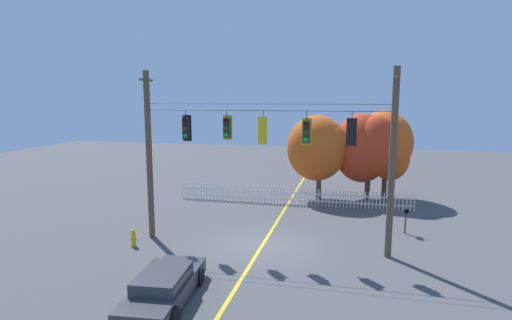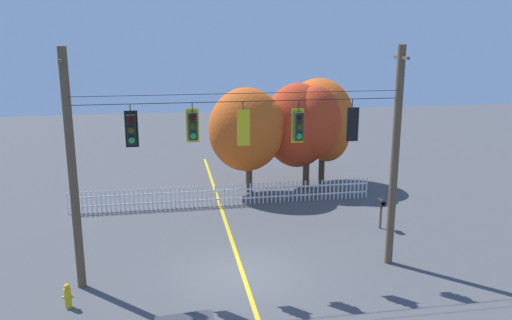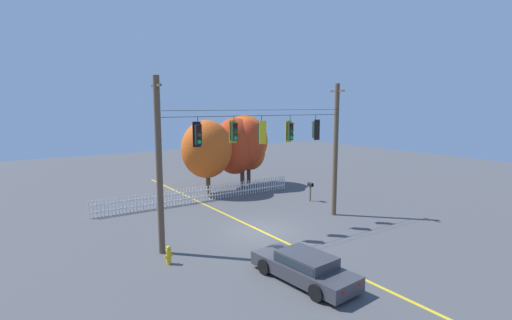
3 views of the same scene
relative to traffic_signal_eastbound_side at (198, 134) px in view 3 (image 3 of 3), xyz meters
The scene contains 15 objects.
ground 6.64m from the traffic_signal_eastbound_side, ahead, with size 80.00×80.00×0.00m, color #4C4C4F.
lane_centerline_stripe 6.63m from the traffic_signal_eastbound_side, ahead, with size 0.16×36.00×0.01m, color gold.
signal_support_span 3.92m from the traffic_signal_eastbound_side, ahead, with size 11.64×1.10×8.23m.
traffic_signal_eastbound_side is the anchor object (origin of this frame).
traffic_signal_westbound_side 2.02m from the traffic_signal_eastbound_side, ahead, with size 0.43×0.38×1.37m.
traffic_signal_northbound_primary 3.74m from the traffic_signal_eastbound_side, ahead, with size 0.43×0.38×1.51m.
traffic_signal_southbound_primary 5.70m from the traffic_signal_eastbound_side, ahead, with size 0.43×0.38×1.53m.
traffic_signal_northbound_secondary 7.63m from the traffic_signal_eastbound_side, ahead, with size 0.43×0.38×1.49m.
white_picket_fence 10.06m from the traffic_signal_eastbound_side, 63.45° to the left, with size 15.32×0.06×1.11m.
autumn_maple_near_fence 11.31m from the traffic_signal_eastbound_side, 60.80° to the left, with size 4.11×3.66×5.81m.
autumn_maple_mid 13.57m from the traffic_signal_eastbound_side, 49.85° to the left, with size 4.24×3.42×5.92m.
autumn_oak_far_east 14.95m from the traffic_signal_eastbound_side, 48.29° to the left, with size 4.00×3.96×6.09m.
parked_car 7.92m from the traffic_signal_eastbound_side, 74.91° to the right, with size 2.14×4.72×1.15m.
fire_hydrant 5.74m from the traffic_signal_eastbound_side, 147.19° to the right, with size 0.38×0.22×0.83m.
roadside_mailbox 11.88m from the traffic_signal_eastbound_side, 18.21° to the left, with size 0.25×0.44×1.39m.
Camera 3 is at (-11.67, -16.74, 6.87)m, focal length 26.79 mm.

